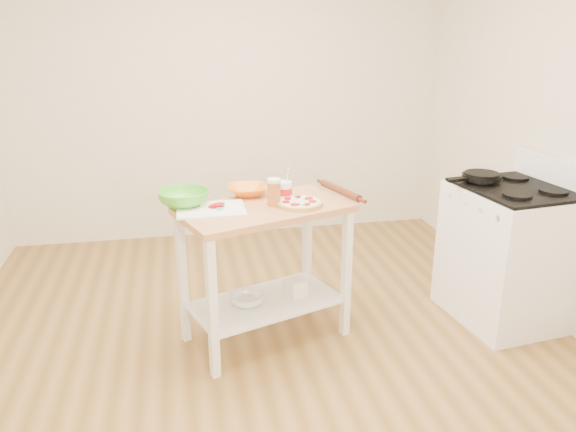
% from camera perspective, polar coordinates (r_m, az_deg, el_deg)
% --- Properties ---
extents(room_shell, '(4.04, 4.54, 2.74)m').
position_cam_1_polar(room_shell, '(3.05, -2.14, 7.64)').
color(room_shell, olive).
rests_on(room_shell, ground).
extents(prep_island, '(1.14, 0.86, 0.90)m').
position_cam_1_polar(prep_island, '(3.49, -2.37, -3.07)').
color(prep_island, tan).
rests_on(prep_island, ground).
extents(gas_stove, '(0.73, 0.82, 1.11)m').
position_cam_1_polar(gas_stove, '(4.09, 21.38, -3.56)').
color(gas_stove, white).
rests_on(gas_stove, ground).
extents(skillet, '(0.41, 0.26, 0.03)m').
position_cam_1_polar(skillet, '(3.99, 19.02, 3.80)').
color(skillet, black).
rests_on(skillet, gas_stove).
extents(pizza, '(0.28, 0.28, 0.04)m').
position_cam_1_polar(pizza, '(3.41, 1.15, 1.35)').
color(pizza, tan).
rests_on(pizza, prep_island).
extents(cutting_board, '(0.40, 0.30, 0.04)m').
position_cam_1_polar(cutting_board, '(3.36, -7.89, 0.73)').
color(cutting_board, white).
rests_on(cutting_board, prep_island).
extents(spatula, '(0.07, 0.16, 0.01)m').
position_cam_1_polar(spatula, '(3.38, -6.90, 1.02)').
color(spatula, '#39C6C4').
rests_on(spatula, cutting_board).
extents(knife, '(0.18, 0.23, 0.01)m').
position_cam_1_polar(knife, '(3.46, -9.10, 1.35)').
color(knife, silver).
rests_on(knife, cutting_board).
extents(orange_bowl, '(0.26, 0.26, 0.06)m').
position_cam_1_polar(orange_bowl, '(3.63, -4.12, 2.61)').
color(orange_bowl, orange).
rests_on(orange_bowl, prep_island).
extents(green_bowl, '(0.43, 0.43, 0.10)m').
position_cam_1_polar(green_bowl, '(3.45, -10.56, 1.79)').
color(green_bowl, '#50BC30').
rests_on(green_bowl, prep_island).
extents(beer_pint, '(0.08, 0.08, 0.17)m').
position_cam_1_polar(beer_pint, '(3.39, -1.43, 2.44)').
color(beer_pint, '#B16026').
rests_on(beer_pint, prep_island).
extents(yogurt_tub, '(0.10, 0.10, 0.21)m').
position_cam_1_polar(yogurt_tub, '(3.51, -0.38, 2.58)').
color(yogurt_tub, white).
rests_on(yogurt_tub, prep_island).
extents(rolling_pin, '(0.17, 0.42, 0.05)m').
position_cam_1_polar(rolling_pin, '(3.64, 5.34, 2.55)').
color(rolling_pin, '#602916').
rests_on(rolling_pin, prep_island).
extents(shelf_glass_bowl, '(0.27, 0.27, 0.07)m').
position_cam_1_polar(shelf_glass_bowl, '(3.60, -4.17, -8.44)').
color(shelf_glass_bowl, silver).
rests_on(shelf_glass_bowl, prep_island).
extents(shelf_bin, '(0.14, 0.14, 0.11)m').
position_cam_1_polar(shelf_bin, '(3.70, 0.89, -7.22)').
color(shelf_bin, white).
rests_on(shelf_bin, prep_island).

